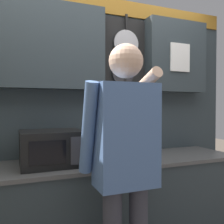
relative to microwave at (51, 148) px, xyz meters
The scene contains 6 objects.
base_cabinet_counter 0.79m from the microwave, ahead, with size 2.31×0.63×0.90m.
back_wall_unit 0.76m from the microwave, 29.48° to the left, with size 2.88×0.22×2.40m.
microwave is the anchor object (origin of this frame).
knife_block 0.40m from the microwave, ahead, with size 0.11×0.15×0.26m.
utensil_crock 0.65m from the microwave, ahead, with size 0.12×0.12×0.35m.
person 0.67m from the microwave, 56.03° to the right, with size 0.54×0.66×1.74m.
Camera 1 is at (-0.82, -1.98, 1.36)m, focal length 40.00 mm.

